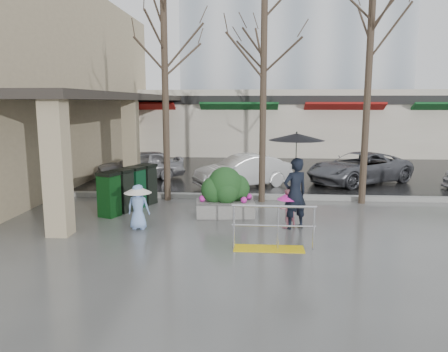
# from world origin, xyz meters

# --- Properties ---
(ground) EXTENTS (120.00, 120.00, 0.00)m
(ground) POSITION_xyz_m (0.00, 0.00, 0.00)
(ground) COLOR #51514F
(ground) RESTS_ON ground
(street_asphalt) EXTENTS (120.00, 36.00, 0.01)m
(street_asphalt) POSITION_xyz_m (0.00, 22.00, 0.01)
(street_asphalt) COLOR black
(street_asphalt) RESTS_ON ground
(curb) EXTENTS (120.00, 0.30, 0.15)m
(curb) POSITION_xyz_m (0.00, 4.00, 0.07)
(curb) COLOR gray
(curb) RESTS_ON ground
(near_building) EXTENTS (6.00, 18.00, 8.00)m
(near_building) POSITION_xyz_m (-9.00, 8.00, 4.00)
(near_building) COLOR tan
(near_building) RESTS_ON ground
(canopy_slab) EXTENTS (2.80, 18.00, 0.25)m
(canopy_slab) POSITION_xyz_m (-4.80, 8.00, 3.62)
(canopy_slab) COLOR #2D2823
(canopy_slab) RESTS_ON pillar_front
(pillar_front) EXTENTS (0.55, 0.55, 3.50)m
(pillar_front) POSITION_xyz_m (-3.90, -0.50, 1.75)
(pillar_front) COLOR tan
(pillar_front) RESTS_ON ground
(pillar_back) EXTENTS (0.55, 0.55, 3.50)m
(pillar_back) POSITION_xyz_m (-3.90, 6.00, 1.75)
(pillar_back) COLOR tan
(pillar_back) RESTS_ON ground
(storefront_row) EXTENTS (34.00, 6.74, 4.00)m
(storefront_row) POSITION_xyz_m (2.00, 17.97, 2.01)
(storefront_row) COLOR beige
(storefront_row) RESTS_ON ground
(handrail) EXTENTS (1.90, 0.50, 1.03)m
(handrail) POSITION_xyz_m (1.36, -1.20, 0.38)
(handrail) COLOR yellow
(handrail) RESTS_ON ground
(tree_west) EXTENTS (3.20, 3.20, 6.80)m
(tree_west) POSITION_xyz_m (-2.00, 3.60, 5.08)
(tree_west) COLOR #382B21
(tree_west) RESTS_ON ground
(tree_midwest) EXTENTS (3.20, 3.20, 7.00)m
(tree_midwest) POSITION_xyz_m (1.20, 3.60, 5.23)
(tree_midwest) COLOR #382B21
(tree_midwest) RESTS_ON ground
(tree_mideast) EXTENTS (3.20, 3.20, 6.50)m
(tree_mideast) POSITION_xyz_m (4.50, 3.60, 4.86)
(tree_mideast) COLOR #382B21
(tree_mideast) RESTS_ON ground
(woman) EXTENTS (1.45, 1.45, 2.56)m
(woman) POSITION_xyz_m (2.02, 0.51, 1.52)
(woman) COLOR black
(woman) RESTS_ON ground
(child_pink) EXTENTS (0.65, 0.61, 1.05)m
(child_pink) POSITION_xyz_m (1.83, 0.56, 0.60)
(child_pink) COLOR pink
(child_pink) RESTS_ON ground
(child_blue) EXTENTS (0.73, 0.73, 1.20)m
(child_blue) POSITION_xyz_m (-2.08, 0.16, 0.72)
(child_blue) COLOR #7FA5E3
(child_blue) RESTS_ON ground
(planter) EXTENTS (1.76, 1.05, 1.46)m
(planter) POSITION_xyz_m (0.11, 1.65, 0.70)
(planter) COLOR slate
(planter) RESTS_ON ground
(news_boxes) EXTENTS (1.38, 2.36, 1.31)m
(news_boxes) POSITION_xyz_m (-2.92, 2.19, 0.65)
(news_boxes) COLOR #0D3B13
(news_boxes) RESTS_ON ground
(car_a) EXTENTS (3.98, 2.67, 1.26)m
(car_a) POSITION_xyz_m (-3.94, 7.48, 0.63)
(car_a) COLOR #AAA9AE
(car_a) RESTS_ON ground
(car_b) EXTENTS (3.98, 3.04, 1.26)m
(car_b) POSITION_xyz_m (0.51, 6.13, 0.63)
(car_b) COLOR white
(car_b) RESTS_ON ground
(car_c) EXTENTS (4.94, 4.21, 1.26)m
(car_c) POSITION_xyz_m (5.22, 7.27, 0.63)
(car_c) COLOR #5B5C63
(car_c) RESTS_ON ground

